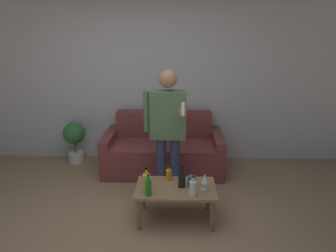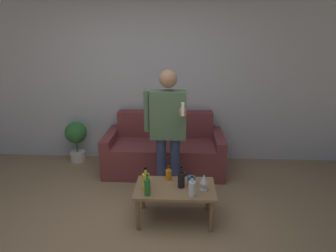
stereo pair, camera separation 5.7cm
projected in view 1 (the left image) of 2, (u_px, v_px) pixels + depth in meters
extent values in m
cube|color=silver|center=(146.00, 75.00, 4.57)|extent=(8.00, 0.06, 2.70)
cube|color=brown|center=(163.00, 159.00, 4.31)|extent=(1.43, 0.59, 0.45)
cube|color=brown|center=(164.00, 137.00, 4.64)|extent=(1.43, 0.23, 0.83)
cube|color=brown|center=(110.00, 152.00, 4.42)|extent=(0.14, 0.82, 0.58)
cube|color=brown|center=(217.00, 153.00, 4.38)|extent=(0.14, 0.82, 0.58)
cube|color=#8E6B47|center=(176.00, 188.00, 3.20)|extent=(0.85, 0.50, 0.03)
cylinder|color=#8E6B47|center=(139.00, 215.00, 3.08)|extent=(0.04, 0.04, 0.36)
cylinder|color=#8E6B47|center=(212.00, 216.00, 3.06)|extent=(0.04, 0.04, 0.36)
cylinder|color=#8E6B47|center=(143.00, 194.00, 3.46)|extent=(0.04, 0.04, 0.36)
cylinder|color=#8E6B47|center=(208.00, 195.00, 3.44)|extent=(0.04, 0.04, 0.36)
cylinder|color=silver|center=(193.00, 189.00, 3.01)|extent=(0.08, 0.08, 0.16)
cylinder|color=silver|center=(193.00, 179.00, 2.98)|extent=(0.03, 0.03, 0.06)
cylinder|color=black|center=(193.00, 177.00, 2.97)|extent=(0.03, 0.03, 0.01)
cylinder|color=#23752D|center=(148.00, 188.00, 3.01)|extent=(0.06, 0.06, 0.17)
cylinder|color=#23752D|center=(148.00, 177.00, 2.98)|extent=(0.02, 0.02, 0.07)
cylinder|color=black|center=(148.00, 175.00, 2.97)|extent=(0.03, 0.03, 0.01)
cylinder|color=yellow|center=(147.00, 182.00, 3.12)|extent=(0.08, 0.08, 0.18)
cylinder|color=yellow|center=(146.00, 171.00, 3.08)|extent=(0.03, 0.03, 0.07)
cylinder|color=black|center=(146.00, 169.00, 3.07)|extent=(0.03, 0.03, 0.01)
cylinder|color=orange|center=(169.00, 175.00, 3.34)|extent=(0.07, 0.07, 0.12)
cylinder|color=orange|center=(169.00, 168.00, 3.32)|extent=(0.03, 0.03, 0.05)
cylinder|color=black|center=(169.00, 167.00, 3.31)|extent=(0.03, 0.03, 0.01)
cylinder|color=black|center=(182.00, 180.00, 3.18)|extent=(0.08, 0.08, 0.16)
cylinder|color=black|center=(182.00, 170.00, 3.15)|extent=(0.03, 0.03, 0.06)
cylinder|color=black|center=(182.00, 168.00, 3.14)|extent=(0.03, 0.03, 0.01)
cylinder|color=silver|center=(204.00, 189.00, 3.15)|extent=(0.07, 0.07, 0.01)
cylinder|color=silver|center=(204.00, 186.00, 3.14)|extent=(0.01, 0.01, 0.07)
cone|color=silver|center=(205.00, 178.00, 3.11)|extent=(0.08, 0.08, 0.10)
cylinder|color=#3366B2|center=(192.00, 181.00, 3.23)|extent=(0.08, 0.08, 0.10)
cylinder|color=navy|center=(161.00, 167.00, 3.71)|extent=(0.12, 0.12, 0.76)
cylinder|color=navy|center=(175.00, 167.00, 3.70)|extent=(0.12, 0.12, 0.76)
cube|color=#4C6B4C|center=(168.00, 115.00, 3.51)|extent=(0.42, 0.19, 0.57)
sphere|color=#9E7556|center=(168.00, 79.00, 3.38)|extent=(0.21, 0.21, 0.21)
cylinder|color=#4C6B4C|center=(147.00, 111.00, 3.50)|extent=(0.08, 0.08, 0.49)
cylinder|color=#9E7556|center=(183.00, 111.00, 3.35)|extent=(0.08, 0.26, 0.08)
cube|color=white|center=(183.00, 109.00, 3.18)|extent=(0.03, 0.03, 0.14)
cylinder|color=silver|center=(76.00, 157.00, 4.76)|extent=(0.23, 0.23, 0.16)
cylinder|color=#476B38|center=(75.00, 146.00, 4.71)|extent=(0.03, 0.03, 0.20)
sphere|color=#337A38|center=(74.00, 133.00, 4.64)|extent=(0.34, 0.34, 0.34)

